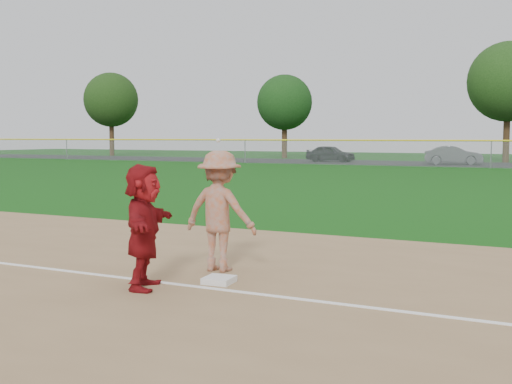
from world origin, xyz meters
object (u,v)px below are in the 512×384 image
at_px(first_base, 219,280).
at_px(car_left, 331,153).
at_px(base_runner, 144,226).
at_px(car_mid, 453,155).

height_order(first_base, car_left, car_left).
distance_m(base_runner, car_left, 49.08).
relative_size(first_base, base_runner, 0.23).
bearing_deg(car_mid, car_left, 73.73).
xyz_separation_m(first_base, base_runner, (-0.86, -0.80, 0.90)).
height_order(first_base, car_mid, car_mid).
bearing_deg(first_base, car_mid, 94.72).
relative_size(base_runner, car_mid, 0.41).
bearing_deg(first_base, car_left, 107.53).
relative_size(first_base, car_left, 0.10).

